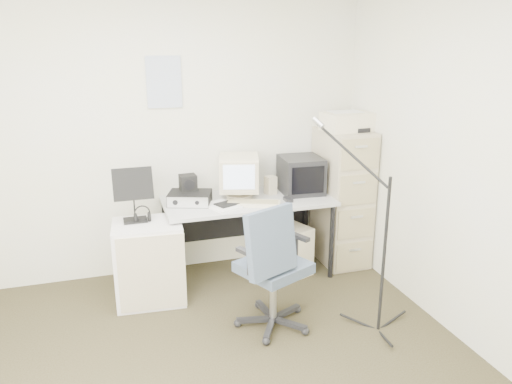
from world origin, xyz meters
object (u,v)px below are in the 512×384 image
object	(u,v)px
filing_cabinet	(342,197)
side_cart	(149,262)
office_chair	(274,265)
desk	(248,237)

from	to	relation	value
filing_cabinet	side_cart	bearing A→B (deg)	-172.26
filing_cabinet	office_chair	xyz separation A→B (m)	(-1.02, -0.94, -0.15)
desk	office_chair	bearing A→B (deg)	-94.55
desk	side_cart	distance (m)	0.95
filing_cabinet	desk	xyz separation A→B (m)	(-0.95, -0.03, -0.29)
filing_cabinet	side_cart	size ratio (longest dim) A/B	1.90
office_chair	side_cart	xyz separation A→B (m)	(-0.85, 0.69, -0.16)
office_chair	filing_cabinet	bearing A→B (deg)	18.11
side_cart	office_chair	bearing A→B (deg)	-34.81
office_chair	side_cart	size ratio (longest dim) A/B	1.48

